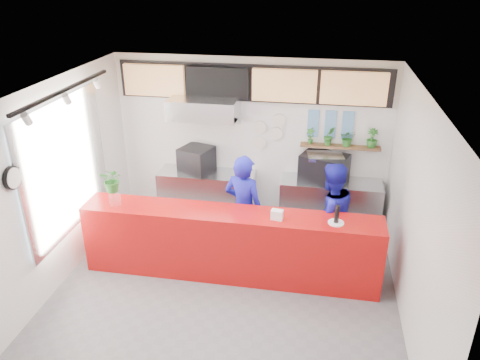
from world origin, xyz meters
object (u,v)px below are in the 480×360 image
Objects in this scene: staff_center at (244,209)px; staff_right at (329,216)px; pepper_mill at (337,214)px; service_counter at (230,244)px; panini_oven at (197,160)px; espresso_machine at (324,168)px.

staff_center reaches higher than staff_right.
staff_center is 6.76× the size of pepper_mill.
service_counter is 2.13m from panini_oven.
staff_right reaches higher than espresso_machine.
pepper_mill is (0.19, -1.85, 0.10)m from espresso_machine.
staff_center reaches higher than espresso_machine.
staff_right is at bearing -160.43° from staff_center.
pepper_mill reaches higher than panini_oven.
service_counter is 2.55× the size of staff_right.
staff_center is (1.10, -1.30, -0.23)m from panini_oven.
staff_center reaches higher than pepper_mill.
staff_right is at bearing -65.23° from espresso_machine.
staff_center is at bearing 76.45° from service_counter.
panini_oven is 2.33m from espresso_machine.
pepper_mill is (1.42, -0.55, 0.34)m from staff_center.
staff_right is 0.69m from pepper_mill.
panini_oven is at bearing -160.16° from espresso_machine.
staff_center is 1.34m from staff_right.
espresso_machine is 0.43× the size of staff_center.
pepper_mill is at bearing 177.14° from staff_center.
panini_oven is 3.13m from pepper_mill.
pepper_mill is (2.52, -1.85, 0.11)m from panini_oven.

